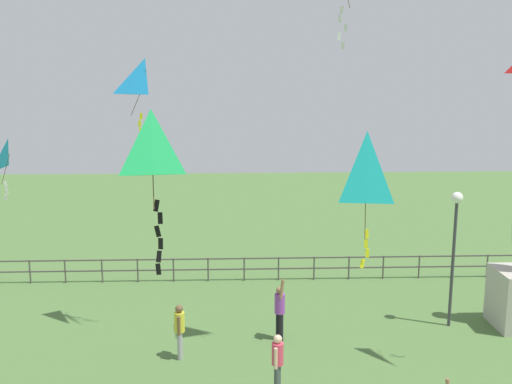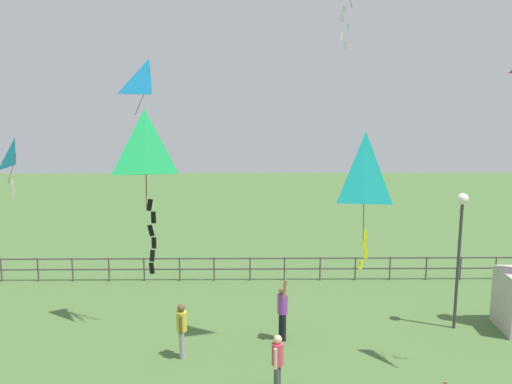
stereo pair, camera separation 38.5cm
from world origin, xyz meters
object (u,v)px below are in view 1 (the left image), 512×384
at_px(person_2, 180,328).
at_px(person_4, 280,309).
at_px(person_3, 278,360).
at_px(kite_0, 9,156).
at_px(kite_5, 152,151).
at_px(kite_8, 145,81).
at_px(lamppost, 455,230).
at_px(kite_6, 366,170).

height_order(person_2, person_4, person_4).
bearing_deg(person_3, kite_0, 149.40).
bearing_deg(kite_5, kite_0, 122.67).
xyz_separation_m(person_2, kite_8, (-1.03, 2.15, 6.88)).
height_order(lamppost, kite_5, kite_5).
bearing_deg(kite_0, kite_6, -32.20).
relative_size(person_2, kite_5, 0.59).
distance_m(kite_0, kite_8, 4.98).
xyz_separation_m(kite_6, kite_8, (-5.43, 5.60, 1.81)).
bearing_deg(kite_6, kite_5, -147.91).
height_order(person_4, kite_6, kite_6).
bearing_deg(lamppost, kite_5, -136.03).
relative_size(kite_5, kite_8, 1.16).
bearing_deg(kite_5, kite_6, 32.09).
distance_m(lamppost, person_2, 9.04).
height_order(person_2, kite_8, kite_8).
relative_size(lamppost, kite_6, 1.50).
distance_m(kite_0, kite_6, 11.61).
xyz_separation_m(lamppost, person_4, (-5.58, -0.81, -2.22)).
bearing_deg(person_3, kite_5, -120.94).
relative_size(lamppost, person_4, 2.21).
bearing_deg(lamppost, kite_8, 178.70).
bearing_deg(lamppost, person_3, -145.97).
relative_size(lamppost, person_3, 2.75).
xyz_separation_m(kite_0, kite_5, (5.64, -8.80, 1.25)).
bearing_deg(kite_6, kite_8, 134.11).
distance_m(person_2, person_3, 3.34).
bearing_deg(lamppost, kite_0, 176.72).
relative_size(person_3, kite_8, 0.68).
xyz_separation_m(person_3, person_4, (0.30, 3.16, 0.08)).
xyz_separation_m(person_2, kite_6, (4.40, -3.45, 5.07)).
bearing_deg(kite_6, kite_0, 147.80).
xyz_separation_m(person_4, kite_6, (1.46, -4.57, 5.00)).
bearing_deg(kite_5, person_3, 59.06).
relative_size(kite_5, kite_6, 0.93).
bearing_deg(kite_8, lamppost, -1.30).
height_order(kite_0, kite_5, kite_5).
relative_size(person_3, kite_0, 0.82).
xyz_separation_m(lamppost, kite_5, (-8.29, -8.00, 3.56)).
height_order(person_2, person_3, person_2).
xyz_separation_m(kite_5, kite_6, (4.17, 2.62, -0.77)).
bearing_deg(person_3, person_4, 84.63).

